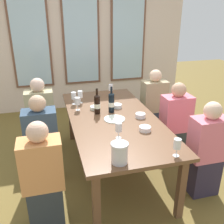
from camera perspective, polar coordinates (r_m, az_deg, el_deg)
ground_plane at (r=3.52m, az=0.28°, el=-12.36°), size 12.00×12.00×0.00m
back_wall_with_windows at (r=5.27m, az=-6.87°, el=16.36°), size 4.24×0.10×2.90m
dining_table at (r=3.18m, az=0.30°, el=-2.42°), size 1.04×2.14×0.74m
white_plate_0 at (r=3.11m, az=0.54°, el=-1.56°), size 0.26×0.26×0.01m
metal_pitcher at (r=2.26m, az=1.67°, el=-9.00°), size 0.16×0.16×0.19m
wine_bottle_0 at (r=3.27m, az=-0.13°, el=2.14°), size 0.08×0.08×0.34m
wine_bottle_1 at (r=3.23m, az=-3.29°, el=1.78°), size 0.08×0.08×0.33m
tasting_bowl_0 at (r=2.85m, az=7.29°, el=-3.67°), size 0.13×0.13×0.05m
tasting_bowl_1 at (r=3.17m, az=6.28°, el=-0.77°), size 0.12×0.12×0.05m
tasting_bowl_2 at (r=3.40m, az=-3.82°, el=0.93°), size 0.12×0.12×0.04m
tasting_bowl_3 at (r=3.45m, az=1.13°, el=1.34°), size 0.13×0.13×0.05m
wine_glass_0 at (r=2.64m, az=1.46°, el=-3.51°), size 0.07×0.07×0.17m
wine_glass_1 at (r=3.57m, az=-8.45°, el=3.53°), size 0.07×0.07×0.17m
wine_glass_2 at (r=3.62m, az=-7.04°, el=3.84°), size 0.07×0.07×0.17m
wine_glass_3 at (r=3.36m, az=-7.62°, el=2.33°), size 0.07×0.07×0.17m
wine_glass_4 at (r=2.41m, az=14.20°, el=-6.90°), size 0.07×0.07×0.17m
wine_glass_5 at (r=3.89m, az=-0.27°, el=5.29°), size 0.07×0.07×0.17m
seated_person_0 at (r=2.55m, az=-14.94°, el=-14.10°), size 0.38×0.24×1.11m
seated_person_1 at (r=3.04m, az=20.07°, el=-8.27°), size 0.38×0.24×1.11m
seated_person_2 at (r=3.80m, az=-15.37°, el=-1.34°), size 0.38×0.24×1.11m
seated_person_3 at (r=4.16m, az=9.16°, el=1.36°), size 0.38×0.24×1.11m
seated_person_4 at (r=3.15m, az=-15.20°, el=-6.53°), size 0.38×0.24×1.11m
seated_person_5 at (r=3.57m, az=13.76°, el=-2.73°), size 0.38×0.24×1.11m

